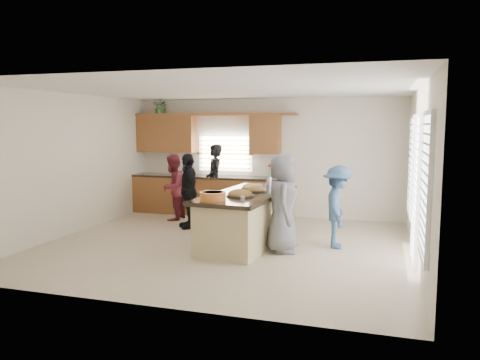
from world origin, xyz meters
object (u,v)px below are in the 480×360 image
(salad_bowl, at_px, (213,196))
(woman_right_back, at_px, (338,207))
(woman_left_mid, at_px, (173,187))
(woman_left_front, at_px, (188,191))
(island, at_px, (247,220))
(woman_right_front, at_px, (283,203))
(woman_left_back, at_px, (215,180))

(salad_bowl, relative_size, woman_right_back, 0.29)
(salad_bowl, distance_m, woman_left_mid, 3.25)
(woman_left_mid, xyz_separation_m, woman_right_back, (3.85, -1.39, -0.02))
(salad_bowl, height_order, woman_left_front, woman_left_front)
(island, distance_m, woman_right_back, 1.66)
(woman_left_mid, xyz_separation_m, woman_right_front, (2.96, -1.94, 0.10))
(woman_left_back, distance_m, woman_right_back, 3.80)
(salad_bowl, bearing_deg, woman_left_back, 109.49)
(salad_bowl, bearing_deg, woman_left_front, 123.10)
(salad_bowl, height_order, woman_right_back, woman_right_back)
(woman_left_back, bearing_deg, island, 2.33)
(island, xyz_separation_m, woman_right_back, (1.62, 0.21, 0.28))
(woman_left_mid, relative_size, woman_right_back, 1.02)
(woman_left_front, bearing_deg, island, 22.27)
(salad_bowl, height_order, woman_left_mid, woman_left_mid)
(woman_left_front, relative_size, woman_right_back, 1.08)
(woman_left_mid, bearing_deg, woman_left_front, 46.96)
(salad_bowl, bearing_deg, woman_right_front, 32.53)
(woman_left_back, height_order, woman_right_back, woman_left_back)
(woman_left_front, distance_m, woman_right_front, 2.63)
(woman_left_front, xyz_separation_m, woman_right_front, (2.29, -1.28, 0.06))
(salad_bowl, relative_size, woman_left_front, 0.27)
(woman_right_back, bearing_deg, woman_left_mid, 65.43)
(woman_left_front, bearing_deg, salad_bowl, -3.58)
(salad_bowl, bearing_deg, island, 73.54)
(woman_left_front, bearing_deg, woman_right_front, 24.10)
(island, height_order, woman_right_back, woman_right_back)
(salad_bowl, distance_m, woman_left_back, 3.59)
(woman_left_mid, distance_m, woman_left_front, 0.94)
(woman_left_front, xyz_separation_m, woman_right_back, (3.18, -0.73, -0.06))
(salad_bowl, xyz_separation_m, woman_right_front, (1.03, 0.66, -0.18))
(woman_left_back, bearing_deg, woman_left_front, -32.43)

